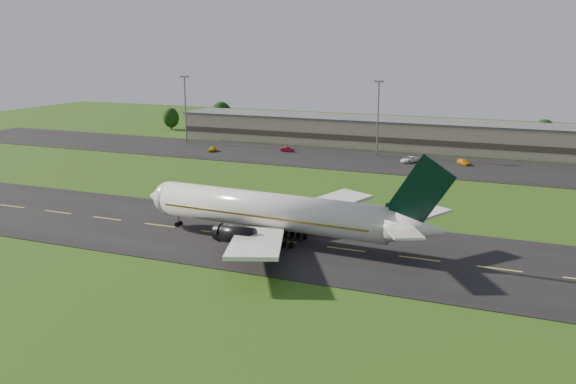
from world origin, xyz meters
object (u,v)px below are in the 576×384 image
at_px(light_mast_west, 185,101).
at_px(service_vehicle_a, 212,149).
at_px(service_vehicle_b, 287,149).
at_px(service_vehicle_c, 410,160).
at_px(service_vehicle_d, 464,162).
at_px(light_mast_centre, 378,109).
at_px(airliner, 276,212).
at_px(terminal, 396,134).

relative_size(light_mast_west, service_vehicle_a, 5.01).
bearing_deg(service_vehicle_b, light_mast_west, 84.05).
xyz_separation_m(service_vehicle_c, service_vehicle_d, (13.22, 2.23, -0.10)).
bearing_deg(light_mast_centre, service_vehicle_d, -9.46).
bearing_deg(light_mast_centre, airliner, -86.07).
height_order(service_vehicle_a, service_vehicle_c, service_vehicle_c).
xyz_separation_m(light_mast_centre, service_vehicle_c, (10.39, -6.17, -11.89)).
xyz_separation_m(airliner, service_vehicle_a, (-50.29, 69.10, -3.87)).
distance_m(service_vehicle_b, service_vehicle_c, 35.50).
bearing_deg(service_vehicle_a, service_vehicle_d, -6.67).
bearing_deg(airliner, service_vehicle_b, 114.71).
bearing_deg(light_mast_west, light_mast_centre, 0.00).
bearing_deg(service_vehicle_a, light_mast_centre, 1.22).
distance_m(terminal, light_mast_centre, 18.45).
bearing_deg(light_mast_centre, service_vehicle_a, -166.27).
xyz_separation_m(light_mast_west, service_vehicle_c, (70.39, -6.17, -11.89)).
xyz_separation_m(light_mast_centre, service_vehicle_b, (-25.00, -3.39, -11.99)).
height_order(light_mast_centre, service_vehicle_c, light_mast_centre).
height_order(terminal, service_vehicle_b, terminal).
distance_m(service_vehicle_a, service_vehicle_d, 68.76).
xyz_separation_m(service_vehicle_a, service_vehicle_d, (68.40, 7.01, -0.04)).
distance_m(airliner, light_mast_centre, 80.64).
bearing_deg(airliner, service_vehicle_c, 89.22).
bearing_deg(terminal, light_mast_centre, -94.95).
bearing_deg(light_mast_centre, light_mast_west, 180.00).
relative_size(light_mast_west, service_vehicle_c, 3.77).
bearing_deg(light_mast_centre, terminal, 85.05).
distance_m(light_mast_west, service_vehicle_a, 22.22).
distance_m(light_mast_west, service_vehicle_d, 84.56).
height_order(airliner, light_mast_west, light_mast_west).
xyz_separation_m(light_mast_centre, service_vehicle_a, (-44.79, -10.95, -11.95)).
bearing_deg(airliner, light_mast_west, 132.30).
height_order(service_vehicle_c, service_vehicle_d, service_vehicle_c).
bearing_deg(service_vehicle_a, service_vehicle_c, -7.57).
height_order(light_mast_west, service_vehicle_a, light_mast_west).
height_order(service_vehicle_a, service_vehicle_d, service_vehicle_a).
xyz_separation_m(airliner, service_vehicle_c, (4.89, 73.87, -3.81)).
bearing_deg(terminal, service_vehicle_a, -149.58).
distance_m(airliner, service_vehicle_a, 85.55).
xyz_separation_m(airliner, light_mast_centre, (-5.50, 80.04, 8.08)).
relative_size(airliner, light_mast_centre, 2.52).
distance_m(light_mast_centre, service_vehicle_d, 26.77).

